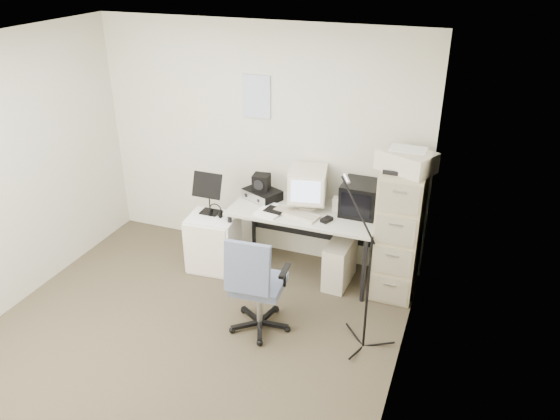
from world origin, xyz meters
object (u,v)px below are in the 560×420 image
(filing_cabinet, at_px, (399,232))
(side_cart, at_px, (214,243))
(office_chair, at_px, (259,282))
(desk, at_px, (304,242))

(filing_cabinet, bearing_deg, side_cart, -171.16)
(office_chair, bearing_deg, desk, 81.22)
(desk, relative_size, side_cart, 2.45)
(filing_cabinet, xyz_separation_m, side_cart, (-1.87, -0.29, -0.34))
(filing_cabinet, relative_size, office_chair, 1.34)
(filing_cabinet, distance_m, side_cart, 1.92)
(desk, xyz_separation_m, side_cart, (-0.92, -0.26, -0.06))
(filing_cabinet, xyz_separation_m, office_chair, (-1.03, -1.05, -0.16))
(office_chair, bearing_deg, filing_cabinet, 41.33)
(office_chair, xyz_separation_m, side_cart, (-0.84, 0.76, -0.18))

